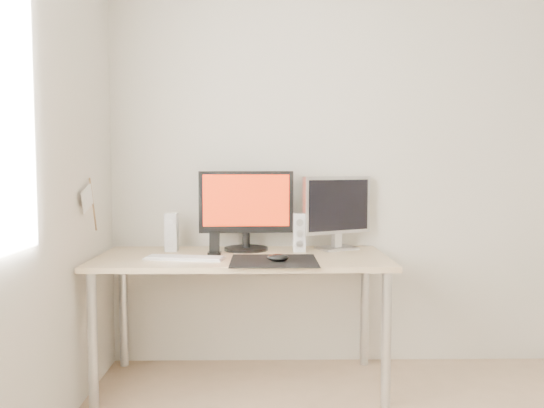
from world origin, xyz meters
name	(u,v)px	position (x,y,z in m)	size (l,w,h in m)	color
wall_back	(395,162)	(0.00, 1.75, 1.25)	(3.50, 3.50, 0.00)	silver
mousepad	(274,261)	(-0.76, 1.21, 0.73)	(0.45, 0.40, 0.00)	black
mouse	(278,258)	(-0.74, 1.18, 0.75)	(0.11, 0.07, 0.04)	black
desk	(242,270)	(-0.93, 1.38, 0.65)	(1.60, 0.70, 0.73)	#D1B587
main_monitor	(246,207)	(-0.91, 1.57, 0.98)	(0.55, 0.27, 0.47)	black
second_monitor	(337,209)	(-0.38, 1.60, 0.97)	(0.42, 0.24, 0.43)	#BABABC
speaker_left	(172,232)	(-1.35, 1.55, 0.84)	(0.07, 0.09, 0.22)	silver
speaker_right	(299,232)	(-0.60, 1.53, 0.84)	(0.07, 0.09, 0.22)	white
keyboard	(184,258)	(-1.23, 1.27, 0.74)	(0.43, 0.18, 0.02)	silver
phone_dock	(215,247)	(-1.09, 1.42, 0.77)	(0.07, 0.06, 0.13)	black
pennant	(89,200)	(-1.72, 1.24, 1.05)	(0.01, 0.23, 0.29)	#A57F54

